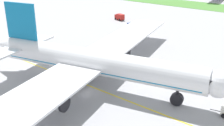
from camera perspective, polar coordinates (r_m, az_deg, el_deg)
ground_plane at (r=58.80m, az=-5.11°, el=-6.07°), size 600.00×600.00×0.00m
apron_taxi_line at (r=60.36m, az=-3.50°, el=-5.24°), size 280.00×0.36×0.01m
airliner_foreground at (r=58.76m, az=-4.14°, el=0.18°), size 54.79×88.90×17.11m
service_truck_baggage_loader at (r=106.15m, az=4.54°, el=7.52°), size 6.02×3.98×2.60m
service_truck_fuel_bowser at (r=123.27m, az=1.58°, el=9.58°), size 4.97×3.29×2.72m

